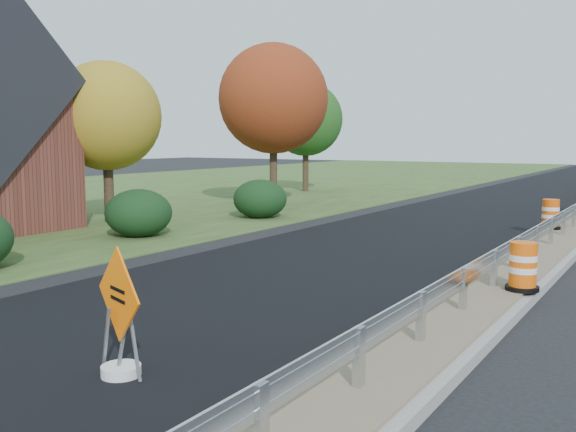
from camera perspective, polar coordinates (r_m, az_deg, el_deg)
The scene contains 12 objects.
ground at distance 15.09m, azimuth 19.66°, elevation -5.25°, with size 140.00×140.00×0.00m, color black.
grass_verge_near at distance 36.61m, azimuth -15.85°, elevation 1.81°, with size 30.00×120.00×0.03m, color #314B20.
milled_overlay at distance 25.75m, azimuth 14.91°, elevation -0.20°, with size 7.20×120.00×0.01m, color black.
median at distance 22.85m, azimuth 24.01°, elevation -1.16°, with size 1.60×55.00×0.23m.
hedge_mid at distance 20.65m, azimuth -13.14°, elevation 0.27°, with size 2.09×2.09×1.52m, color black.
hedge_north at distance 24.93m, azimuth -2.51°, elevation 1.55°, with size 2.09×2.09×1.52m, color black.
tree_near_yellow at distance 24.46m, azimuth -15.84°, elevation 8.52°, with size 3.96×3.96×5.88m.
tree_near_red at distance 29.32m, azimuth -1.32°, elevation 10.37°, with size 4.95×4.95×7.35m.
tree_near_back at distance 37.66m, azimuth 1.59°, elevation 8.59°, with size 4.29×4.29×6.37m.
caution_sign at distance 8.69m, azimuth -14.69°, elevation -10.95°, with size 1.17×0.52×1.70m.
barrel_median_near at distance 12.84m, azimuth 20.16°, elevation -4.30°, with size 0.62×0.62×0.91m.
barrel_median_mid at distance 21.93m, azimuth 22.30°, elevation 0.11°, with size 0.64×0.64×0.94m.
Camera 1 is at (3.07, -14.45, 3.05)m, focal length 40.00 mm.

